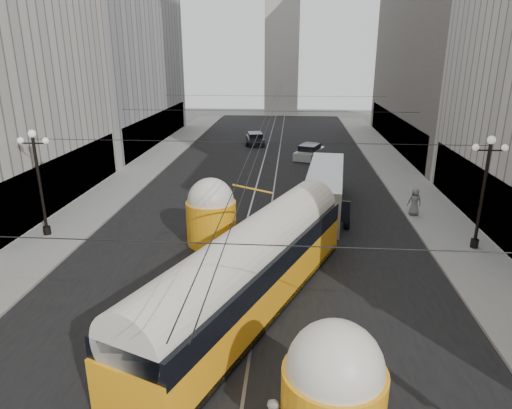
# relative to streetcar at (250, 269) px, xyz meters

# --- Properties ---
(road) EXTENTS (20.00, 85.00, 0.02)m
(road) POSITION_rel_streetcar_xyz_m (-0.50, 21.77, -1.95)
(road) COLOR black
(road) RESTS_ON ground
(sidewalk_left) EXTENTS (4.00, 72.00, 0.15)m
(sidewalk_left) POSITION_rel_streetcar_xyz_m (-12.50, 25.27, -1.88)
(sidewalk_left) COLOR gray
(sidewalk_left) RESTS_ON ground
(sidewalk_right) EXTENTS (4.00, 72.00, 0.15)m
(sidewalk_right) POSITION_rel_streetcar_xyz_m (11.50, 25.27, -1.88)
(sidewalk_right) COLOR gray
(sidewalk_right) RESTS_ON ground
(rail_left) EXTENTS (0.12, 85.00, 0.04)m
(rail_left) POSITION_rel_streetcar_xyz_m (-1.25, 21.77, -1.95)
(rail_left) COLOR gray
(rail_left) RESTS_ON ground
(rail_right) EXTENTS (0.12, 85.00, 0.04)m
(rail_right) POSITION_rel_streetcar_xyz_m (0.25, 21.77, -1.95)
(rail_right) COLOR gray
(rail_right) RESTS_ON ground
(building_left_far) EXTENTS (12.60, 28.60, 28.60)m
(building_left_far) POSITION_rel_streetcar_xyz_m (-20.49, 37.27, 12.36)
(building_left_far) COLOR #999999
(building_left_far) RESTS_ON ground
(distant_tower) EXTENTS (6.00, 6.00, 31.36)m
(distant_tower) POSITION_rel_streetcar_xyz_m (-0.50, 69.27, 13.02)
(distant_tower) COLOR #B2AFA8
(distant_tower) RESTS_ON ground
(lamppost_left_mid) EXTENTS (1.86, 0.44, 6.37)m
(lamppost_left_mid) POSITION_rel_streetcar_xyz_m (-13.10, 7.27, 1.79)
(lamppost_left_mid) COLOR black
(lamppost_left_mid) RESTS_ON sidewalk_left
(lamppost_right_mid) EXTENTS (1.86, 0.44, 6.37)m
(lamppost_right_mid) POSITION_rel_streetcar_xyz_m (12.10, 7.27, 1.79)
(lamppost_right_mid) COLOR black
(lamppost_right_mid) RESTS_ON sidewalk_right
(catenary) EXTENTS (25.00, 72.00, 0.23)m
(catenary) POSITION_rel_streetcar_xyz_m (-0.38, 20.76, 3.93)
(catenary) COLOR black
(catenary) RESTS_ON ground
(streetcar) EXTENTS (8.74, 17.05, 3.99)m
(streetcar) POSITION_rel_streetcar_xyz_m (0.00, 0.00, 0.00)
(streetcar) COLOR #FFA316
(streetcar) RESTS_ON ground
(city_bus) EXTENTS (3.58, 11.57, 2.89)m
(city_bus) POSITION_rel_streetcar_xyz_m (4.04, 13.81, -0.37)
(city_bus) COLOR #B5B9BA
(city_bus) RESTS_ON ground
(sedan_white_far) EXTENTS (3.49, 5.14, 1.50)m
(sedan_white_far) POSITION_rel_streetcar_xyz_m (3.51, 30.24, -1.27)
(sedan_white_far) COLOR #BBBBBB
(sedan_white_far) RESTS_ON ground
(sedan_dark_far) EXTENTS (2.64, 4.77, 1.43)m
(sedan_dark_far) POSITION_rel_streetcar_xyz_m (-2.84, 37.55, -1.31)
(sedan_dark_far) COLOR black
(sedan_dark_far) RESTS_ON ground
(pedestrian_sidewalk_right) EXTENTS (0.97, 0.65, 1.89)m
(pedestrian_sidewalk_right) POSITION_rel_streetcar_xyz_m (10.00, 12.56, -0.85)
(pedestrian_sidewalk_right) COLOR slate
(pedestrian_sidewalk_right) RESTS_ON sidewalk_right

